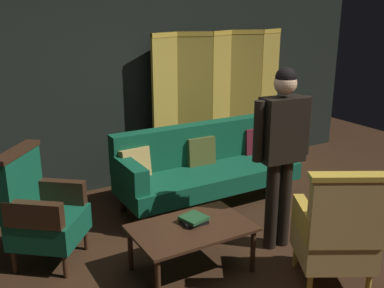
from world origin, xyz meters
name	(u,v)px	position (x,y,z in m)	size (l,w,h in m)	color
ground_plane	(239,273)	(0.00, 0.00, 0.00)	(10.00, 10.00, 0.00)	#331E11
back_wall	(125,74)	(0.00, 2.45, 1.40)	(7.20, 0.10, 2.80)	black
folding_screen	(221,100)	(1.30, 2.26, 0.99)	(2.15, 0.27, 1.90)	#B29338
velvet_couch	(205,164)	(0.55, 1.45, 0.45)	(2.12, 0.78, 0.88)	#382114
coffee_table	(192,232)	(-0.33, 0.24, 0.37)	(1.00, 0.64, 0.42)	#382114
armchair_gilt_accent	(337,232)	(0.56, -0.52, 0.49)	(0.79, 0.78, 1.04)	gold
armchair_wing_left	(41,210)	(-1.38, 1.05, 0.49)	(0.81, 0.81, 1.04)	#382114
standing_figure	(282,143)	(0.59, 0.21, 1.03)	(0.59, 0.25, 1.70)	black
book_black_cloth	(194,221)	(-0.27, 0.29, 0.44)	(0.21, 0.16, 0.03)	black
book_green_cloth	(194,218)	(-0.27, 0.29, 0.47)	(0.19, 0.20, 0.03)	#1E4C28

